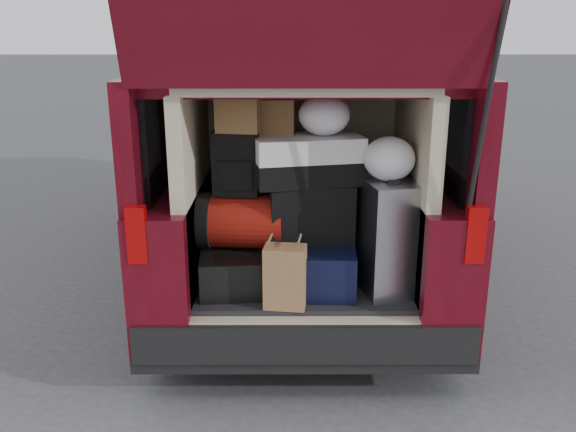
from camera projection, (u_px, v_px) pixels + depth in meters
name	position (u px, v px, depth m)	size (l,w,h in m)	color
ground	(303.00, 374.00, 3.72)	(80.00, 80.00, 0.00)	#39393B
minivan	(298.00, 162.00, 5.21)	(1.90, 5.35, 2.77)	black
load_floor	(302.00, 313.00, 3.89)	(1.24, 1.05, 0.55)	black
black_hardshell	(236.00, 266.00, 3.63)	(0.41, 0.56, 0.23)	black
navy_hardshell	(312.00, 262.00, 3.64)	(0.50, 0.61, 0.27)	black
silver_roller	(385.00, 235.00, 3.51)	(0.27, 0.44, 0.66)	white
kraft_bag	(285.00, 277.00, 3.32)	(0.23, 0.14, 0.35)	#AA754C
red_duffel	(242.00, 221.00, 3.58)	(0.49, 0.32, 0.32)	maroon
black_soft_case	(310.00, 212.00, 3.57)	(0.48, 0.29, 0.35)	black
backpack	(236.00, 163.00, 3.48)	(0.26, 0.16, 0.37)	black
twotone_duffel	(308.00, 160.00, 3.48)	(0.61, 0.32, 0.27)	silver
grocery_sack_lower	(240.00, 112.00, 3.39)	(0.24, 0.19, 0.22)	brown
grocery_sack_upper	(276.00, 116.00, 3.50)	(0.20, 0.16, 0.20)	brown
plastic_bag_center	(324.00, 115.00, 3.42)	(0.29, 0.27, 0.23)	white
plastic_bag_right	(389.00, 159.00, 3.36)	(0.28, 0.27, 0.25)	white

